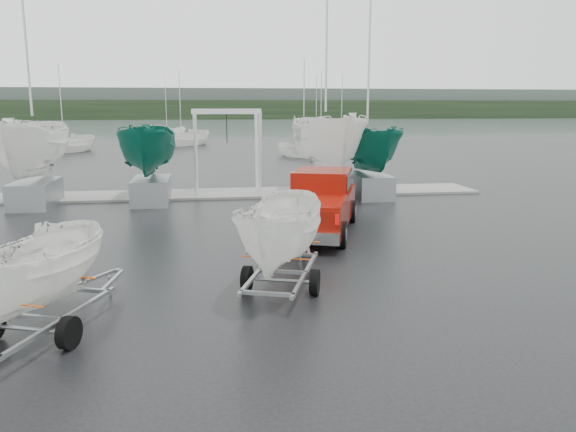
{
  "coord_description": "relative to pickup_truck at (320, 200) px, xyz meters",
  "views": [
    {
      "loc": [
        1.46,
        -14.21,
        4.26
      ],
      "look_at": [
        3.81,
        1.16,
        1.2
      ],
      "focal_mm": 35.0,
      "sensor_mm": 36.0,
      "label": 1
    }
  ],
  "objects": [
    {
      "name": "trailer_parked",
      "position": [
        -7.07,
        -8.36,
        1.42
      ],
      "size": [
        2.39,
        3.78,
        4.55
      ],
      "rotation": [
        0.0,
        0.0,
        -0.37
      ],
      "color": "gray",
      "rests_on": "ground"
    },
    {
      "name": "moored_boat_3",
      "position": [
        10.56,
        52.42,
        -1.05
      ],
      "size": [
        3.38,
        3.36,
        11.16
      ],
      "rotation": [
        0.0,
        0.0,
        0.93
      ],
      "color": "white",
      "rests_on": "ground"
    },
    {
      "name": "boat_hoist",
      "position": [
        -2.76,
        8.53,
        1.61
      ],
      "size": [
        3.3,
        2.18,
        4.12
      ],
      "color": "silver",
      "rests_on": "ground"
    },
    {
      "name": "keelboat_3",
      "position": [
        3.82,
        6.83,
        2.5
      ],
      "size": [
        2.25,
        3.2,
        10.42
      ],
      "color": "gray",
      "rests_on": "ground"
    },
    {
      "name": "dock",
      "position": [
        -5.42,
        8.53,
        -1.01
      ],
      "size": [
        30.0,
        3.0,
        0.12
      ],
      "primitive_type": "cube",
      "color": "gray",
      "rests_on": "ground"
    },
    {
      "name": "moored_boat_7",
      "position": [
        9.24,
        43.35,
        -1.05
      ],
      "size": [
        3.26,
        3.27,
        11.03
      ],
      "rotation": [
        0.0,
        0.0,
        2.42
      ],
      "color": "white",
      "rests_on": "ground"
    },
    {
      "name": "moored_boat_2",
      "position": [
        4.54,
        28.1,
        -1.05
      ],
      "size": [
        2.97,
        2.98,
        10.78
      ],
      "rotation": [
        0.0,
        0.0,
        0.67
      ],
      "color": "white",
      "rests_on": "ground"
    },
    {
      "name": "trailer_hitched",
      "position": [
        -2.19,
        -6.19,
        1.7
      ],
      "size": [
        2.31,
        3.79,
        5.09
      ],
      "rotation": [
        0.0,
        0.0,
        -0.34
      ],
      "color": "gray",
      "rests_on": "ground"
    },
    {
      "name": "moored_boat_5",
      "position": [
        -8.79,
        63.31,
        -1.05
      ],
      "size": [
        3.48,
        3.47,
        11.23
      ],
      "rotation": [
        0.0,
        0.0,
        4.0
      ],
      "color": "white",
      "rests_on": "ground"
    },
    {
      "name": "treeline",
      "position": [
        -5.42,
        165.53,
        1.94
      ],
      "size": [
        300.0,
        8.0,
        6.0
      ],
      "primitive_type": "cube",
      "color": "black",
      "rests_on": "ground"
    },
    {
      "name": "moored_boat_6",
      "position": [
        12.76,
        47.95,
        -1.05
      ],
      "size": [
        2.49,
        2.53,
        10.8
      ],
      "rotation": [
        0.0,
        0.0,
        2.94
      ],
      "color": "white",
      "rests_on": "ground"
    },
    {
      "name": "pickup_truck",
      "position": [
        0.0,
        0.0,
        0.0
      ],
      "size": [
        3.99,
        6.45,
        2.03
      ],
      "rotation": [
        0.0,
        0.0,
        -0.34
      ],
      "color": "maroon",
      "rests_on": "ground"
    },
    {
      "name": "keelboat_0",
      "position": [
        -11.1,
        6.53,
        3.17
      ],
      "size": [
        2.66,
        3.2,
        10.83
      ],
      "color": "gray",
      "rests_on": "ground"
    },
    {
      "name": "moored_boat_0",
      "position": [
        -16.6,
        36.18,
        -1.06
      ],
      "size": [
        3.8,
        3.81,
        11.57
      ],
      "rotation": [
        0.0,
        0.0,
        5.66
      ],
      "color": "white",
      "rests_on": "ground"
    },
    {
      "name": "ground_plane",
      "position": [
        -5.42,
        -4.47,
        -1.06
      ],
      "size": [
        120.0,
        120.0,
        0.0
      ],
      "primitive_type": "plane",
      "color": "black",
      "rests_on": "ground"
    },
    {
      "name": "keelboat_2",
      "position": [
        1.73,
        6.53,
        3.43
      ],
      "size": [
        2.82,
        3.2,
        11.0
      ],
      "color": "gray",
      "rests_on": "ground"
    },
    {
      "name": "far_hill",
      "position": [
        -5.42,
        173.53,
        3.94
      ],
      "size": [
        300.0,
        6.0,
        10.0
      ],
      "primitive_type": "cube",
      "color": "#4C5651",
      "rests_on": "ground"
    },
    {
      "name": "keelboat_1",
      "position": [
        -6.24,
        6.73,
        2.75
      ],
      "size": [
        2.4,
        3.2,
        7.48
      ],
      "color": "gray",
      "rests_on": "ground"
    },
    {
      "name": "moored_boat_1",
      "position": [
        -6.14,
        43.46,
        -1.06
      ],
      "size": [
        4.09,
        4.08,
        11.8
      ],
      "rotation": [
        0.0,
        0.0,
        5.41
      ],
      "color": "white",
      "rests_on": "ground"
    },
    {
      "name": "lake",
      "position": [
        -5.42,
        95.53,
        -1.07
      ],
      "size": [
        300.0,
        300.0,
        0.0
      ],
      "primitive_type": "plane",
      "color": "gray",
      "rests_on": "ground"
    }
  ]
}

